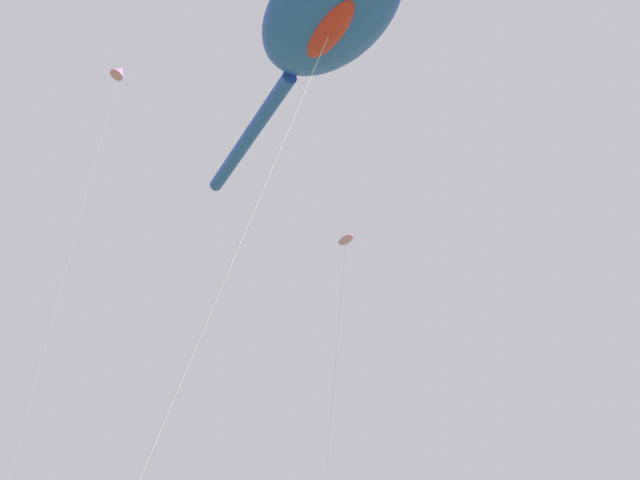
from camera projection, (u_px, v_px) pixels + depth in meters
name	position (u px, v px, depth m)	size (l,w,h in m)	color
big_show_kite	(324.00, 23.00, 18.59)	(9.60, 11.23, 15.05)	blue
small_kite_bird_shape	(118.00, 76.00, 35.37)	(1.83, 2.92, 24.26)	pink
small_kite_streamer_purple	(345.00, 246.00, 26.60)	(0.96, 2.17, 13.02)	pink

